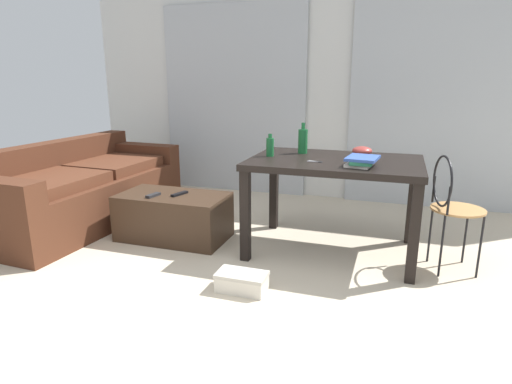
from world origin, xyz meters
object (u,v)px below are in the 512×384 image
object	(u,v)px
couch	(80,191)
craft_table	(335,172)
scissors	(317,162)
bowl	(362,151)
book_stack	(362,161)
coffee_table	(174,216)
tv_remote_primary	(180,194)
wire_chair	(450,199)
bottle_near	(303,141)
bottle_far	(270,147)
shoebox	(242,282)
tv_remote_secondary	(153,195)

from	to	relation	value
couch	craft_table	world-z (taller)	couch
scissors	bowl	bearing A→B (deg)	53.57
couch	book_stack	world-z (taller)	book_stack
couch	coffee_table	bearing A→B (deg)	-6.83
book_stack	tv_remote_primary	bearing A→B (deg)	177.83
wire_chair	book_stack	distance (m)	0.68
coffee_table	bottle_near	bearing A→B (deg)	18.35
coffee_table	wire_chair	bearing A→B (deg)	1.67
bowl	book_stack	world-z (taller)	bowl
bottle_far	bottle_near	bearing A→B (deg)	45.39
bottle_near	shoebox	bearing A→B (deg)	-98.29
couch	coffee_table	distance (m)	1.10
couch	craft_table	bearing A→B (deg)	0.54
craft_table	book_stack	world-z (taller)	book_stack
couch	scissors	xyz separation A→B (m)	(2.33, -0.13, 0.45)
bottle_near	tv_remote_secondary	bearing A→B (deg)	-158.73
scissors	tv_remote_secondary	size ratio (longest dim) A/B	0.83
bowl	wire_chair	bearing A→B (deg)	-27.50
craft_table	book_stack	xyz separation A→B (m)	(0.21, -0.20, 0.14)
couch	tv_remote_primary	bearing A→B (deg)	-6.11
tv_remote_secondary	bottle_far	bearing A→B (deg)	24.35
bottle_near	bottle_far	xyz separation A→B (m)	(-0.22, -0.22, -0.03)
bottle_near	scissors	bearing A→B (deg)	-61.75
couch	shoebox	bearing A→B (deg)	-23.13
craft_table	bottle_far	distance (m)	0.55
craft_table	couch	bearing A→B (deg)	-179.46
craft_table	tv_remote_primary	world-z (taller)	craft_table
bowl	tv_remote_primary	distance (m)	1.57
coffee_table	bowl	size ratio (longest dim) A/B	5.78
craft_table	wire_chair	size ratio (longest dim) A/B	1.53
scissors	shoebox	bearing A→B (deg)	-115.24
tv_remote_secondary	book_stack	bearing A→B (deg)	12.48
bottle_far	bowl	world-z (taller)	bottle_far
book_stack	scissors	xyz separation A→B (m)	(-0.33, 0.05, -0.03)
couch	tv_remote_primary	world-z (taller)	couch
coffee_table	tv_remote_secondary	world-z (taller)	tv_remote_secondary
scissors	bottle_near	bearing A→B (deg)	118.25
couch	bottle_far	world-z (taller)	bottle_far
bottle_near	tv_remote_primary	xyz separation A→B (m)	(-0.99, -0.34, -0.45)
wire_chair	tv_remote_primary	bearing A→B (deg)	-178.47
coffee_table	tv_remote_secondary	bearing A→B (deg)	-138.70
wire_chair	bowl	distance (m)	0.79
craft_table	scissors	distance (m)	0.21
tv_remote_secondary	shoebox	distance (m)	1.24
coffee_table	bottle_far	size ratio (longest dim) A/B	5.15
bottle_far	tv_remote_secondary	distance (m)	1.08
couch	bottle_near	bearing A→B (deg)	5.85
coffee_table	tv_remote_primary	world-z (taller)	tv_remote_primary
couch	scissors	size ratio (longest dim) A/B	17.87
couch	book_stack	size ratio (longest dim) A/B	7.37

